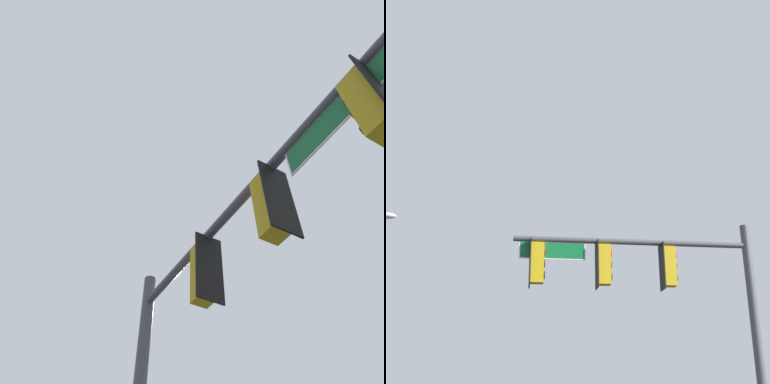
{
  "view_description": "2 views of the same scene",
  "coord_description": "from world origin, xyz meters",
  "views": [
    {
      "loc": [
        1.38,
        -10.44,
        1.29
      ],
      "look_at": [
        -1.32,
        -8.71,
        4.83
      ],
      "focal_mm": 35.0,
      "sensor_mm": 36.0,
      "label": 1
    },
    {
      "loc": [
        2.02,
        6.51,
        1.74
      ],
      "look_at": [
        -0.58,
        -8.68,
        7.59
      ],
      "focal_mm": 50.0,
      "sensor_mm": 36.0,
      "label": 2
    }
  ],
  "objects": [
    {
      "name": "signal_pole_near",
      "position": [
        -2.72,
        -7.46,
        4.47
      ],
      "size": [
        6.77,
        0.7,
        6.33
      ],
      "color": "#47474C",
      "rests_on": "ground_plane"
    }
  ]
}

